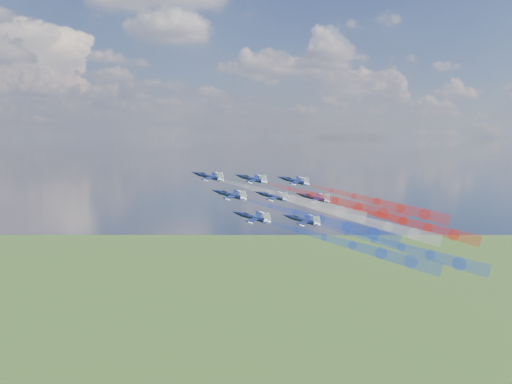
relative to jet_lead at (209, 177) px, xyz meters
name	(u,v)px	position (x,y,z in m)	size (l,w,h in m)	color
jet_lead	(209,177)	(0.00, 0.00, 0.00)	(9.20, 11.50, 3.07)	black
trail_lead	(292,199)	(21.61, -15.81, -6.00)	(3.83, 44.73, 3.83)	white
jet_inner_left	(230,195)	(3.26, -13.37, -4.60)	(9.20, 11.50, 3.07)	black
trail_inner_left	(321,219)	(24.88, -29.18, -10.60)	(3.83, 44.73, 3.83)	blue
jet_inner_right	(252,179)	(14.26, 0.30, -1.08)	(9.20, 11.50, 3.07)	black
trail_inner_right	(335,201)	(35.87, -15.51, -7.08)	(3.83, 44.73, 3.83)	red
jet_outer_left	(253,218)	(5.23, -28.73, -9.26)	(9.20, 11.50, 3.07)	black
trail_outer_left	(352,245)	(26.85, -44.54, -15.27)	(3.83, 44.73, 3.83)	blue
jet_center_third	(273,196)	(16.65, -12.60, -5.48)	(9.20, 11.50, 3.07)	black
trail_center_third	(362,220)	(38.26, -28.41, -11.48)	(3.83, 44.73, 3.83)	white
jet_outer_right	(295,181)	(28.98, 0.57, -2.07)	(9.20, 11.50, 3.07)	black
trail_outer_right	(377,202)	(50.59, -15.24, -8.07)	(3.83, 44.73, 3.83)	red
jet_rear_left	(303,220)	(19.96, -28.17, -10.73)	(9.20, 11.50, 3.07)	black
trail_rear_left	(401,247)	(41.58, -43.98, -16.73)	(3.83, 44.73, 3.83)	blue
jet_rear_right	(314,198)	(30.99, -11.04, -6.61)	(9.20, 11.50, 3.07)	black
trail_rear_right	(402,221)	(52.60, -26.85, -12.61)	(3.83, 44.73, 3.83)	red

